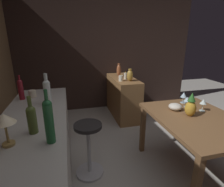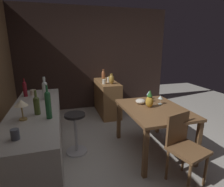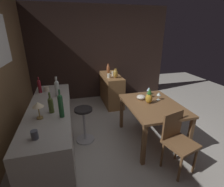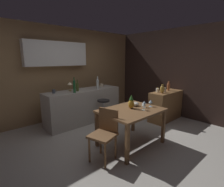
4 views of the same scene
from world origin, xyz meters
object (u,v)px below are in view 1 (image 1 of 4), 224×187
Objects in this scene: sideboard_cabinet at (123,97)px; pillar_candle_tall at (126,76)px; dining_table at (196,124)px; cup_cream at (32,94)px; vase_copper at (119,70)px; wine_glass_right at (184,95)px; wine_bottle_olive at (32,118)px; wine_glass_center at (187,99)px; wine_glass_left at (203,102)px; pineapple_centerpiece at (191,106)px; bar_stool at (89,148)px; vase_brass at (130,75)px; pillar_candle_short at (121,78)px; wine_bottle_clear at (47,91)px; wine_bottle_green at (49,120)px; wine_bottle_ruby at (21,89)px; counter_lamp at (4,121)px; fruit_bowl at (175,107)px.

pillar_candle_tall is (-0.11, -0.01, 0.47)m from sideboard_cabinet.
cup_cream is at bearing 68.33° from dining_table.
pillar_candle_tall is at bearing -169.30° from vase_copper.
wine_glass_right is 0.51× the size of wine_bottle_olive.
wine_glass_center is 0.50× the size of vase_copper.
pineapple_centerpiece is at bearing 109.48° from wine_glass_left.
bar_stool is at bearing 76.84° from dining_table.
dining_table is at bearing -170.59° from pillar_candle_tall.
pillar_candle_tall reaches higher than sideboard_cabinet.
wine_glass_center is at bearing -164.59° from vase_brass.
wine_glass_right reaches higher than dining_table.
vase_brass is (-0.03, -0.17, 0.06)m from pillar_candle_short.
wine_bottle_clear reaches higher than bar_stool.
vase_brass is at bearing -50.35° from wine_bottle_clear.
wine_glass_left is 0.26m from pineapple_centerpiece.
wine_glass_right is (0.31, 0.05, -0.00)m from wine_glass_left.
wine_bottle_ruby is at bearing 21.05° from wine_bottle_green.
wine_glass_right is at bearing -161.69° from pillar_candle_tall.
counter_lamp reaches higher than wine_glass_center.
pineapple_centerpiece is 2.11× the size of pillar_candle_short.
pineapple_centerpiece is 1.64m from wine_bottle_olive.
dining_table is 4.10× the size of wine_bottle_ruby.
pineapple_centerpiece reaches higher than sideboard_cabinet.
sideboard_cabinet is 6.79× the size of fruit_bowl.
wine_glass_right is at bearing -97.84° from cup_cream.
sideboard_cabinet is 8.14× the size of wine_glass_center.
dining_table is 7.93× the size of pillar_candle_tall.
bar_stool is 1.75× the size of wine_bottle_green.
cup_cream is (0.27, 1.95, 0.09)m from wine_glass_right.
counter_lamp is at bearing 140.38° from vase_brass.
wine_bottle_ruby is (0.38, 0.72, 0.68)m from bar_stool.
pillar_candle_short is (0.91, -1.50, -0.16)m from wine_bottle_ruby.
wine_bottle_olive is 1.95× the size of pillar_candle_tall.
cup_cream reaches higher than pillar_candle_tall.
wine_bottle_clear is 2.60× the size of pillar_candle_short.
sideboard_cabinet is 3.22× the size of wine_bottle_clear.
bar_stool is at bearing 88.71° from fruit_bowl.
vase_brass is (1.22, 0.34, 0.09)m from wine_glass_center.
pillar_candle_tall is (2.05, -1.52, -0.20)m from counter_lamp.
cup_cream is 1.07m from counter_lamp.
sideboard_cabinet is at bearing 7.52° from pineapple_centerpiece.
wine_bottle_green is (-2.19, 1.24, 0.66)m from sideboard_cabinet.
wine_bottle_green reaches higher than wine_bottle_ruby.
vase_copper is at bearing 7.08° from fruit_bowl.
fruit_bowl is 1.29m from vase_brass.
wine_bottle_clear is 1.17× the size of wine_bottle_olive.
wine_glass_left is 0.91× the size of fruit_bowl.
cup_cream is 1.63m from pillar_candle_short.
wine_bottle_green is at bearing -174.11° from wine_bottle_clear.
wine_bottle_green reaches higher than dining_table.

